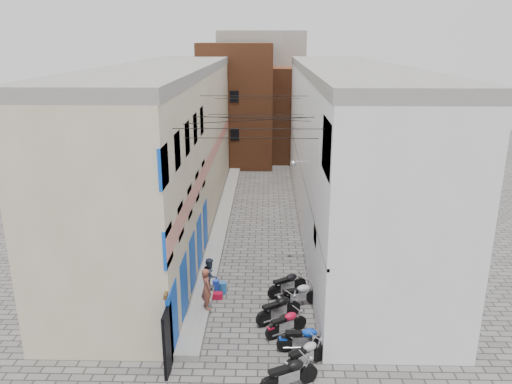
# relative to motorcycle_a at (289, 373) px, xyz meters

# --- Properties ---
(ground) EXTENTS (90.00, 90.00, 0.00)m
(ground) POSITION_rel_motorcycle_a_xyz_m (-1.33, 1.24, -0.57)
(ground) COLOR #595654
(ground) RESTS_ON ground
(plinth) EXTENTS (0.90, 26.00, 0.25)m
(plinth) POSITION_rel_motorcycle_a_xyz_m (-3.38, 14.24, -0.45)
(plinth) COLOR gray
(plinth) RESTS_ON ground
(building_left) EXTENTS (5.10, 27.00, 9.00)m
(building_left) POSITION_rel_motorcycle_a_xyz_m (-6.31, 14.19, 3.92)
(building_left) COLOR #BDAD8F
(building_left) RESTS_ON ground
(building_right) EXTENTS (5.94, 26.00, 9.00)m
(building_right) POSITION_rel_motorcycle_a_xyz_m (3.67, 14.24, 3.93)
(building_right) COLOR silver
(building_right) RESTS_ON ground
(building_far_brick_left) EXTENTS (6.00, 6.00, 10.00)m
(building_far_brick_left) POSITION_rel_motorcycle_a_xyz_m (-3.33, 29.24, 4.43)
(building_far_brick_left) COLOR brown
(building_far_brick_left) RESTS_ON ground
(building_far_brick_right) EXTENTS (5.00, 6.00, 8.00)m
(building_far_brick_right) POSITION_rel_motorcycle_a_xyz_m (1.67, 31.24, 3.43)
(building_far_brick_right) COLOR brown
(building_far_brick_right) RESTS_ON ground
(building_far_concrete) EXTENTS (8.00, 5.00, 11.00)m
(building_far_concrete) POSITION_rel_motorcycle_a_xyz_m (-1.33, 35.24, 4.93)
(building_far_concrete) COLOR gray
(building_far_concrete) RESTS_ON ground
(far_shopfront) EXTENTS (2.00, 0.30, 2.40)m
(far_shopfront) POSITION_rel_motorcycle_a_xyz_m (-1.33, 26.44, 0.63)
(far_shopfront) COLOR black
(far_shopfront) RESTS_ON ground
(overhead_wires) EXTENTS (5.80, 13.02, 1.32)m
(overhead_wires) POSITION_rel_motorcycle_a_xyz_m (-1.33, 8.88, 6.55)
(overhead_wires) COLOR black
(overhead_wires) RESTS_ON ground
(motorcycle_a) EXTENTS (2.06, 1.44, 1.15)m
(motorcycle_a) POSITION_rel_motorcycle_a_xyz_m (0.00, 0.00, 0.00)
(motorcycle_a) COLOR black
(motorcycle_a) RESTS_ON ground
(motorcycle_b) EXTENTS (1.80, 1.58, 1.06)m
(motorcycle_b) POSITION_rel_motorcycle_a_xyz_m (0.56, 1.02, -0.05)
(motorcycle_b) COLOR #98979C
(motorcycle_b) RESTS_ON ground
(motorcycle_c) EXTENTS (1.88, 0.67, 1.07)m
(motorcycle_c) POSITION_rel_motorcycle_a_xyz_m (0.57, 1.93, -0.04)
(motorcycle_c) COLOR #0B38B0
(motorcycle_c) RESTS_ON ground
(motorcycle_d) EXTENTS (1.77, 1.41, 1.01)m
(motorcycle_d) POSITION_rel_motorcycle_a_xyz_m (0.01, 2.95, -0.07)
(motorcycle_d) COLOR #B60D2A
(motorcycle_d) RESTS_ON ground
(motorcycle_e) EXTENTS (1.99, 1.61, 1.14)m
(motorcycle_e) POSITION_rel_motorcycle_a_xyz_m (-0.25, 3.85, -0.00)
(motorcycle_e) COLOR black
(motorcycle_e) RESTS_ON ground
(motorcycle_f) EXTENTS (2.00, 1.20, 1.10)m
(motorcycle_f) POSITION_rel_motorcycle_a_xyz_m (0.57, 4.97, -0.02)
(motorcycle_f) COLOR #AFAFB4
(motorcycle_f) RESTS_ON ground
(motorcycle_g) EXTENTS (1.92, 1.55, 1.10)m
(motorcycle_g) POSITION_rel_motorcycle_a_xyz_m (0.16, 5.90, -0.02)
(motorcycle_g) COLOR black
(motorcycle_g) RESTS_ON ground
(person_a) EXTENTS (0.64, 0.73, 1.68)m
(person_a) POSITION_rel_motorcycle_a_xyz_m (-3.03, 4.31, 0.52)
(person_a) COLOR brown
(person_a) RESTS_ON plinth
(person_b) EXTENTS (0.59, 0.75, 1.50)m
(person_b) POSITION_rel_motorcycle_a_xyz_m (-3.03, 5.63, 0.43)
(person_b) COLOR #2F3647
(person_b) RESTS_ON plinth
(water_jug_near) EXTENTS (0.39, 0.39, 0.50)m
(water_jug_near) POSITION_rel_motorcycle_a_xyz_m (-2.56, 5.97, -0.33)
(water_jug_near) COLOR #215EA5
(water_jug_near) RESTS_ON ground
(water_jug_far) EXTENTS (0.37, 0.37, 0.45)m
(water_jug_far) POSITION_rel_motorcycle_a_xyz_m (-2.88, 6.25, -0.35)
(water_jug_far) COLOR blue
(water_jug_far) RESTS_ON ground
(red_crate) EXTENTS (0.41, 0.31, 0.25)m
(red_crate) POSITION_rel_motorcycle_a_xyz_m (-2.73, 5.51, -0.45)
(red_crate) COLOR #A10B26
(red_crate) RESTS_ON ground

